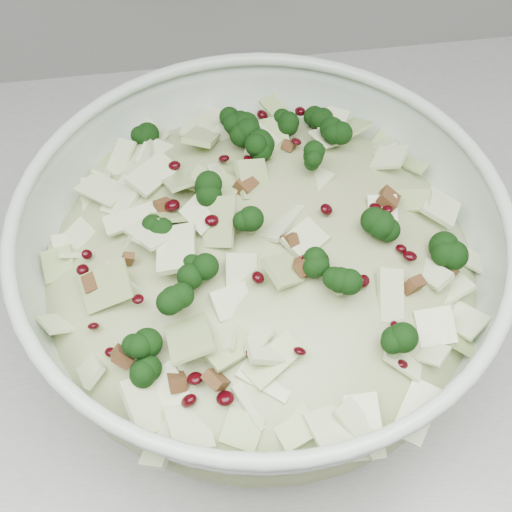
# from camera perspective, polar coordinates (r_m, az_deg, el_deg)

# --- Properties ---
(mixing_bowl) EXTENTS (0.50, 0.50, 0.15)m
(mixing_bowl) POSITION_cam_1_polar(r_m,az_deg,el_deg) (0.59, 0.36, -1.25)
(mixing_bowl) COLOR silver
(mixing_bowl) RESTS_ON counter
(salad) EXTENTS (0.46, 0.46, 0.16)m
(salad) POSITION_cam_1_polar(r_m,az_deg,el_deg) (0.57, 0.38, 0.19)
(salad) COLOR tan
(salad) RESTS_ON mixing_bowl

